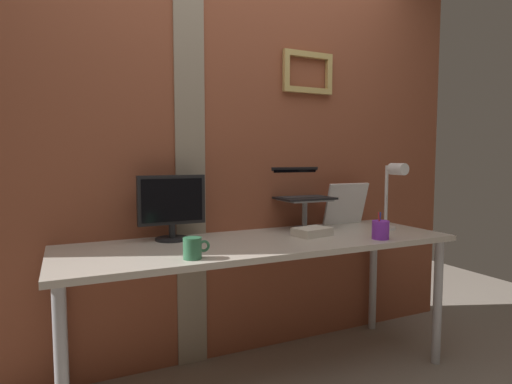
{
  "coord_description": "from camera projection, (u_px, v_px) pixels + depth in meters",
  "views": [
    {
      "loc": [
        -0.89,
        -1.85,
        1.19
      ],
      "look_at": [
        0.06,
        0.19,
        1.01
      ],
      "focal_mm": 29.0,
      "sensor_mm": 36.0,
      "label": 1
    }
  ],
  "objects": [
    {
      "name": "desk_lamp",
      "position": [
        393.0,
        189.0,
        2.48
      ],
      "size": [
        0.12,
        0.2,
        0.41
      ],
      "color": "white",
      "rests_on": "desk"
    },
    {
      "name": "laptop_stand",
      "position": [
        305.0,
        209.0,
        2.54
      ],
      "size": [
        0.28,
        0.22,
        0.18
      ],
      "color": "gray",
      "rests_on": "desk"
    },
    {
      "name": "brick_wall_back",
      "position": [
        225.0,
        149.0,
        2.48
      ],
      "size": [
        3.37,
        0.15,
        2.5
      ],
      "color": "brown",
      "rests_on": "ground_plane"
    },
    {
      "name": "whiteboard_panel",
      "position": [
        346.0,
        204.0,
        2.72
      ],
      "size": [
        0.3,
        0.09,
        0.28
      ],
      "primitive_type": "cube",
      "rotation": [
        0.28,
        0.0,
        0.0
      ],
      "color": "white",
      "rests_on": "desk"
    },
    {
      "name": "coffee_mug",
      "position": [
        193.0,
        248.0,
        1.78
      ],
      "size": [
        0.12,
        0.08,
        0.09
      ],
      "color": "#33724C",
      "rests_on": "desk"
    },
    {
      "name": "pen_cup",
      "position": [
        380.0,
        230.0,
        2.22
      ],
      "size": [
        0.09,
        0.09,
        0.15
      ],
      "color": "purple",
      "rests_on": "desk"
    },
    {
      "name": "desk",
      "position": [
        264.0,
        253.0,
        2.2
      ],
      "size": [
        2.09,
        0.67,
        0.76
      ],
      "color": "beige",
      "rests_on": "ground_plane"
    },
    {
      "name": "monitor",
      "position": [
        172.0,
        204.0,
        2.19
      ],
      "size": [
        0.36,
        0.18,
        0.35
      ],
      "color": "black",
      "rests_on": "desk"
    },
    {
      "name": "paper_clutter_stack",
      "position": [
        312.0,
        232.0,
        2.32
      ],
      "size": [
        0.22,
        0.17,
        0.05
      ],
      "primitive_type": "cube",
      "rotation": [
        0.0,
        0.0,
        0.18
      ],
      "color": "silver",
      "rests_on": "desk"
    },
    {
      "name": "laptop",
      "position": [
        299.0,
        190.0,
        2.59
      ],
      "size": [
        0.34,
        0.3,
        0.2
      ],
      "color": "black",
      "rests_on": "laptop_stand"
    }
  ]
}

